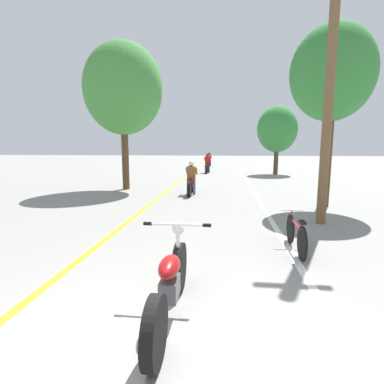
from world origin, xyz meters
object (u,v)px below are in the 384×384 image
object	(u,v)px
bicycle_parked	(296,234)
motorcycle_rider_far	(209,161)
roadside_tree_right_near	(332,74)
roadside_tree_left	(123,89)
motorcycle_rider_mid	(207,165)
roadside_tree_right_far	(277,130)
motorcycle_rider_lead	(191,182)
motorcycle_foreground	(170,284)
utility_pole	(330,76)

from	to	relation	value
bicycle_parked	motorcycle_rider_far	bearing A→B (deg)	96.84
roadside_tree_right_near	bicycle_parked	xyz separation A→B (m)	(-1.98, -4.66, -3.94)
roadside_tree_right_near	roadside_tree_left	distance (m)	8.58
motorcycle_rider_mid	motorcycle_rider_far	xyz separation A→B (m)	(-0.25, 7.57, -0.04)
bicycle_parked	roadside_tree_left	bearing A→B (deg)	127.40
roadside_tree_right_far	motorcycle_rider_mid	xyz separation A→B (m)	(-4.95, 0.50, -2.60)
motorcycle_rider_lead	motorcycle_rider_far	xyz separation A→B (m)	(-0.16, 17.78, -0.02)
roadside_tree_right_far	motorcycle_foreground	size ratio (longest dim) A/B	2.19
roadside_tree_right_near	motorcycle_rider_mid	bearing A→B (deg)	110.96
motorcycle_rider_lead	motorcycle_foreground	bearing A→B (deg)	-85.21
roadside_tree_left	motorcycle_rider_lead	world-z (taller)	roadside_tree_left
roadside_tree_right_near	motorcycle_rider_far	size ratio (longest dim) A/B	2.84
roadside_tree_right_far	motorcycle_foreground	world-z (taller)	roadside_tree_right_far
motorcycle_rider_lead	motorcycle_rider_far	distance (m)	17.79
motorcycle_foreground	bicycle_parked	xyz separation A→B (m)	(2.00, 2.51, -0.09)
utility_pole	motorcycle_rider_far	bearing A→B (deg)	100.44
roadside_tree_right_near	roadside_tree_right_far	bearing A→B (deg)	88.55
utility_pole	motorcycle_rider_lead	bearing A→B (deg)	132.01
roadside_tree_right_near	roadside_tree_left	xyz separation A→B (m)	(-7.97, 3.17, 0.27)
roadside_tree_left	motorcycle_foreground	bearing A→B (deg)	-68.91
motorcycle_rider_mid	utility_pole	bearing A→B (deg)	-75.27
motorcycle_rider_lead	utility_pole	bearing A→B (deg)	-47.99
motorcycle_foreground	motorcycle_rider_mid	distance (m)	19.34
motorcycle_rider_lead	bicycle_parked	distance (m)	7.16
motorcycle_rider_far	motorcycle_foreground	bearing A→B (deg)	-88.03
motorcycle_rider_lead	roadside_tree_left	bearing A→B (deg)	159.08
roadside_tree_right_far	roadside_tree_left	size ratio (longest dim) A/B	0.72
motorcycle_foreground	motorcycle_rider_lead	xyz separation A→B (m)	(-0.76, 9.11, 0.11)
roadside_tree_right_far	motorcycle_rider_far	world-z (taller)	roadside_tree_right_far
utility_pole	motorcycle_rider_far	xyz separation A→B (m)	(-4.08, 22.13, -3.19)
motorcycle_rider_lead	bicycle_parked	size ratio (longest dim) A/B	1.28
roadside_tree_right_far	bicycle_parked	bearing A→B (deg)	-97.94
utility_pole	motorcycle_foreground	xyz separation A→B (m)	(-3.15, -4.77, -3.28)
utility_pole	motorcycle_rider_mid	world-z (taller)	utility_pole
motorcycle_rider_lead	motorcycle_rider_far	world-z (taller)	motorcycle_rider_lead
roadside_tree_right_near	utility_pole	bearing A→B (deg)	-108.93
utility_pole	motorcycle_rider_mid	size ratio (longest dim) A/B	3.29
roadside_tree_left	utility_pole	bearing A→B (deg)	-38.00
motorcycle_foreground	motorcycle_rider_far	size ratio (longest dim) A/B	1.06
utility_pole	motorcycle_rider_far	distance (m)	22.73
utility_pole	roadside_tree_right_near	xyz separation A→B (m)	(0.83, 2.41, 0.57)
motorcycle_foreground	motorcycle_rider_mid	world-z (taller)	motorcycle_rider_mid
roadside_tree_right_near	motorcycle_rider_mid	world-z (taller)	roadside_tree_right_near
motorcycle_foreground	bicycle_parked	size ratio (longest dim) A/B	1.38
roadside_tree_right_near	motorcycle_rider_mid	distance (m)	13.53
utility_pole	motorcycle_rider_mid	xyz separation A→B (m)	(-3.83, 14.56, -3.15)
roadside_tree_left	motorcycle_rider_mid	xyz separation A→B (m)	(3.32, 8.98, -3.99)
roadside_tree_right_near	roadside_tree_left	world-z (taller)	roadside_tree_left
utility_pole	motorcycle_foreground	world-z (taller)	utility_pole
motorcycle_rider_far	roadside_tree_left	bearing A→B (deg)	-100.50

